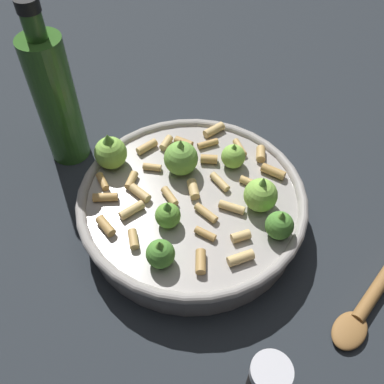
{
  "coord_description": "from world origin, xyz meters",
  "views": [
    {
      "loc": [
        -0.18,
        -0.3,
        0.48
      ],
      "look_at": [
        0.0,
        0.0,
        0.06
      ],
      "focal_mm": 40.63,
      "sensor_mm": 36.0,
      "label": 1
    }
  ],
  "objects": [
    {
      "name": "cooking_pan",
      "position": [
        0.0,
        0.0,
        0.03
      ],
      "size": [
        0.3,
        0.3,
        0.1
      ],
      "color": "#9E9993",
      "rests_on": "ground"
    },
    {
      "name": "olive_oil_bottle",
      "position": [
        -0.1,
        0.21,
        0.1
      ],
      "size": [
        0.06,
        0.06,
        0.25
      ],
      "color": "#336023",
      "rests_on": "ground"
    },
    {
      "name": "ground_plane",
      "position": [
        0.0,
        0.0,
        0.0
      ],
      "size": [
        2.4,
        2.4,
        0.0
      ],
      "primitive_type": "plane",
      "color": "#23282D"
    },
    {
      "name": "wooden_spoon",
      "position": [
        0.15,
        -0.2,
        0.01
      ],
      "size": [
        0.25,
        0.1,
        0.02
      ],
      "color": "olive",
      "rests_on": "ground"
    }
  ]
}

